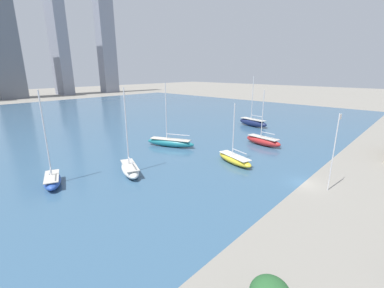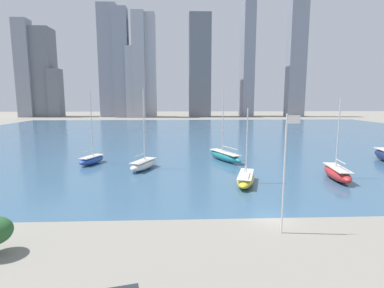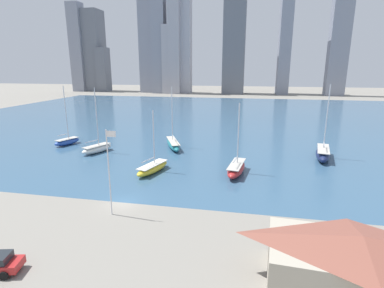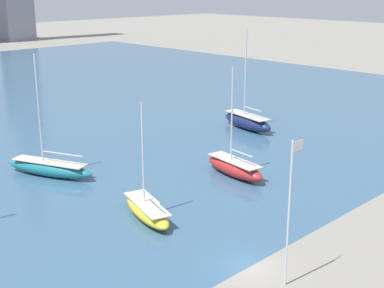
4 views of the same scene
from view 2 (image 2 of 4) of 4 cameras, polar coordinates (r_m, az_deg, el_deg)
name	(u,v)px [view 2 (image 2 of 4)]	position (r m, az deg, el deg)	size (l,w,h in m)	color
ground_plane	(271,218)	(31.92, 14.78, -13.49)	(500.00, 500.00, 0.00)	gray
harbor_water	(207,135)	(99.33, 2.86, 1.78)	(180.00, 140.00, 0.00)	#385B7A
flag_pole	(285,170)	(27.17, 17.30, -4.67)	(1.24, 0.14, 10.64)	silver
distant_city_skyline	(144,69)	(200.99, -9.10, 13.93)	(183.36, 22.40, 74.40)	gray
sailboat_blue	(92,159)	(57.66, -18.56, -2.79)	(4.41, 6.68, 13.43)	#284CA8
sailboat_teal	(225,156)	(58.04, 6.23, -2.26)	(6.30, 10.78, 13.41)	#1E757F
sailboat_white	(143,164)	(51.25, -9.25, -3.81)	(5.06, 7.62, 13.50)	white
sailboat_red	(337,173)	(49.38, 25.90, -4.97)	(3.63, 8.95, 11.90)	#B72828
sailboat_yellow	(246,178)	(42.73, 10.18, -6.48)	(4.58, 8.52, 10.60)	yellow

